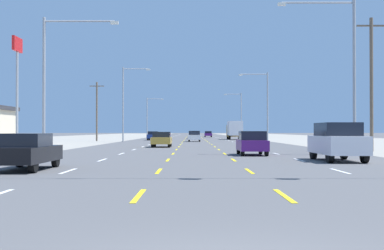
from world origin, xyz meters
The scene contains 24 objects.
ground_plane centered at (0.00, 66.00, 0.00)m, with size 572.00×572.00×0.00m, color #4C4C4F.
lot_apron_left centered at (-24.75, 66.00, 0.00)m, with size 28.00×440.00×0.01m, color gray.
lot_apron_right centered at (24.75, 66.00, 0.00)m, with size 28.00×440.00×0.01m, color gray.
lane_markings centered at (0.00, 104.50, 0.01)m, with size 10.64×227.60×0.01m.
signal_span_wire centered at (0.03, 11.05, 5.73)m, with size 24.88×0.53×9.79m.
sedan_far_left_nearest centered at (-7.10, 15.16, 0.76)m, with size 1.80×4.50×1.46m.
suv_far_right_near centered at (7.04, 21.18, 1.03)m, with size 1.98×4.90×1.98m.
hatchback_inner_right_mid centered at (3.38, 27.60, 0.78)m, with size 1.72×3.90×1.54m.
sedan_inner_left_midfar centered at (-3.36, 43.77, 0.76)m, with size 1.80×4.50×1.46m.
hatchback_center_turn_far centered at (-0.14, 68.56, 0.78)m, with size 1.72×3.90×1.54m.
sedan_far_left_farther centered at (-6.87, 79.26, 0.76)m, with size 1.80×4.50×1.46m.
box_truck_far_right_farthest centered at (7.11, 86.12, 1.84)m, with size 2.40×7.20×3.23m.
sedan_center_turn_distant_a centered at (-0.16, 91.85, 0.76)m, with size 1.80×4.50×1.46m.
hatchback_center_turn_distant_b centered at (-0.12, 101.68, 0.78)m, with size 1.72×3.90×1.54m.
sedan_inner_right_distant_c centered at (3.50, 120.87, 0.76)m, with size 1.80×4.50×1.46m.
pole_sign_left_row_1 centered at (-15.67, 39.22, 7.15)m, with size 0.24×2.09×9.69m.
streetlight_left_row_0 centered at (-9.56, 28.18, 5.34)m, with size 4.96×0.26×8.99m.
streetlight_right_row_0 centered at (9.60, 28.18, 5.99)m, with size 5.11×0.26×10.20m.
streetlight_left_row_1 centered at (-9.80, 66.76, 6.02)m, with size 3.89×0.26×10.52m.
streetlight_right_row_1 centered at (9.73, 66.76, 5.66)m, with size 4.15×0.26×9.77m.
streetlight_left_row_2 centered at (-9.78, 105.34, 5.04)m, with size 3.62×0.26×8.69m.
streetlight_right_row_2 centered at (9.77, 105.34, 5.59)m, with size 3.87×0.26×9.70m.
utility_pole_right_row_0 centered at (13.07, 33.34, 5.25)m, with size 2.20×0.26×10.10m.
utility_pole_left_row_1 centered at (-14.91, 72.49, 4.66)m, with size 2.20×0.26×8.94m.
Camera 1 is at (-0.47, -5.36, 1.57)m, focal length 48.14 mm.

